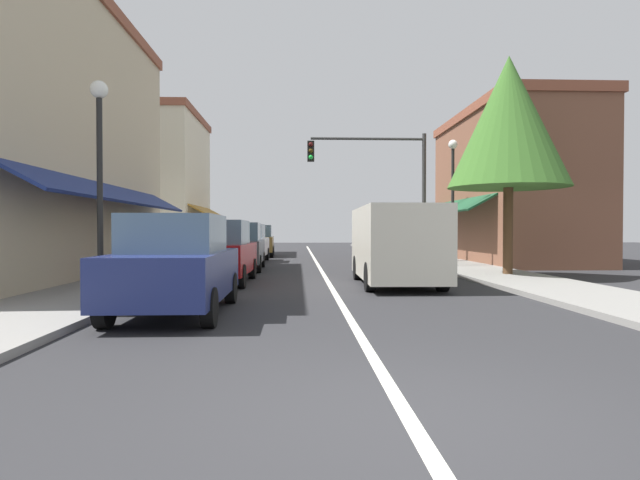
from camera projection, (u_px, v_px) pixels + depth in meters
name	position (u px, v px, depth m)	size (l,w,h in m)	color
ground_plane	(318.00, 266.00, 22.12)	(80.00, 80.00, 0.00)	#28282B
sidewalk_left	(186.00, 265.00, 21.88)	(2.60, 56.00, 0.12)	gray
sidewalk_right	(448.00, 264.00, 22.36)	(2.60, 56.00, 0.12)	gray
lane_center_stripe	(318.00, 266.00, 22.12)	(0.14, 52.00, 0.01)	silver
storefront_left_block	(29.00, 133.00, 15.66)	(5.45, 14.20, 8.78)	#BCAD8E
storefront_right_block	(510.00, 187.00, 24.44)	(5.69, 10.20, 7.00)	brown
storefront_far_left	(165.00, 185.00, 31.65)	(5.40, 8.20, 8.45)	beige
parked_car_nearest_left	(176.00, 265.00, 9.36)	(1.79, 4.11, 1.77)	navy
parked_car_second_left	(219.00, 252.00, 14.82)	(1.85, 4.13, 1.77)	maroon
parked_car_third_left	(239.00, 247.00, 19.71)	(1.83, 4.13, 1.77)	#4C5156
parked_car_far_left	(247.00, 243.00, 24.64)	(1.88, 4.15, 1.77)	silver
parked_car_distant_left	(258.00, 241.00, 29.67)	(1.87, 4.14, 1.77)	brown
van_in_lane	(395.00, 243.00, 14.38)	(2.08, 5.22, 2.12)	beige
traffic_signal_mast_arm	(384.00, 174.00, 23.50)	(5.33, 0.50, 5.81)	#333333
street_lamp_left_near	(100.00, 152.00, 10.88)	(0.36, 0.36, 4.58)	black
street_lamp_right_mid	(453.00, 182.00, 20.58)	(0.36, 0.36, 5.02)	black
tree_right_near	(509.00, 122.00, 16.52)	(3.75, 3.75, 6.96)	#4C331E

